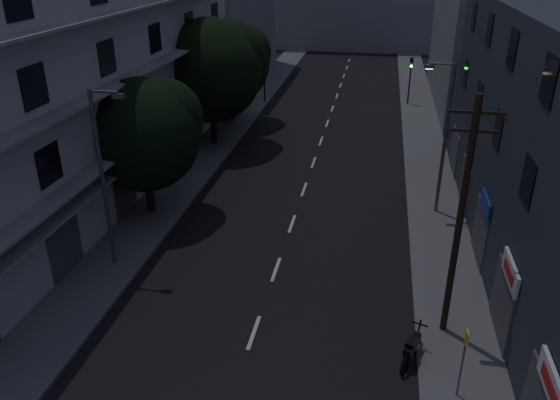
% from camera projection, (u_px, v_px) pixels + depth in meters
% --- Properties ---
extents(ground, '(160.00, 160.00, 0.00)m').
position_uv_depth(ground, '(314.00, 160.00, 37.09)').
color(ground, black).
rests_on(ground, ground).
extents(sidewalk_left, '(3.00, 90.00, 0.15)m').
position_uv_depth(sidewalk_left, '(208.00, 152.00, 38.28)').
color(sidewalk_left, '#565659').
rests_on(sidewalk_left, ground).
extents(sidewalk_right, '(3.00, 90.00, 0.15)m').
position_uv_depth(sidewalk_right, '(428.00, 166.00, 35.84)').
color(sidewalk_right, '#565659').
rests_on(sidewalk_right, ground).
extents(lane_markings, '(0.15, 60.50, 0.01)m').
position_uv_depth(lane_markings, '(324.00, 132.00, 42.65)').
color(lane_markings, beige).
rests_on(lane_markings, ground).
extents(building_left, '(7.00, 36.00, 14.00)m').
position_uv_depth(building_left, '(85.00, 71.00, 29.84)').
color(building_left, '#B3B4AE').
rests_on(building_left, ground).
extents(building_far_left, '(6.00, 20.00, 16.00)m').
position_uv_depth(building_far_left, '(228.00, 1.00, 56.11)').
color(building_far_left, slate).
rests_on(building_far_left, ground).
extents(building_far_right, '(6.00, 20.00, 13.00)m').
position_uv_depth(building_far_right, '(477.00, 30.00, 47.50)').
color(building_far_right, slate).
rests_on(building_far_right, ground).
extents(building_far_end, '(24.00, 8.00, 10.00)m').
position_uv_depth(building_far_end, '(356.00, 10.00, 75.01)').
color(building_far_end, slate).
rests_on(building_far_end, ground).
extents(tree_near, '(5.88, 5.88, 7.25)m').
position_uv_depth(tree_near, '(144.00, 130.00, 27.85)').
color(tree_near, black).
rests_on(tree_near, sidewalk_left).
extents(tree_mid, '(7.15, 7.15, 8.80)m').
position_uv_depth(tree_mid, '(212.00, 67.00, 37.59)').
color(tree_mid, black).
rests_on(tree_mid, sidewalk_left).
extents(tree_far, '(6.23, 6.23, 7.70)m').
position_uv_depth(tree_far, '(231.00, 60.00, 43.01)').
color(tree_far, black).
rests_on(tree_far, sidewalk_left).
extents(traffic_signal_far_right, '(0.28, 0.37, 4.10)m').
position_uv_depth(traffic_signal_far_right, '(411.00, 71.00, 48.39)').
color(traffic_signal_far_right, black).
rests_on(traffic_signal_far_right, sidewalk_right).
extents(traffic_signal_far_left, '(0.28, 0.37, 4.10)m').
position_uv_depth(traffic_signal_far_left, '(264.00, 70.00, 48.87)').
color(traffic_signal_far_left, black).
rests_on(traffic_signal_far_left, sidewalk_left).
extents(street_lamp_left_near, '(1.51, 0.25, 8.00)m').
position_uv_depth(street_lamp_left_near, '(104.00, 172.00, 23.03)').
color(street_lamp_left_near, '#585C5F').
rests_on(street_lamp_left_near, sidewalk_left).
extents(street_lamp_right, '(1.51, 0.25, 8.00)m').
position_uv_depth(street_lamp_right, '(444.00, 132.00, 27.83)').
color(street_lamp_right, '#5C5F64').
rests_on(street_lamp_right, sidewalk_right).
extents(street_lamp_left_far, '(1.51, 0.25, 8.00)m').
position_uv_depth(street_lamp_left_far, '(231.00, 69.00, 41.82)').
color(street_lamp_left_far, slate).
rests_on(street_lamp_left_far, sidewalk_left).
extents(utility_pole, '(1.80, 0.24, 9.00)m').
position_uv_depth(utility_pole, '(460.00, 217.00, 18.60)').
color(utility_pole, black).
rests_on(utility_pole, sidewalk_right).
extents(bus_stop_sign, '(0.06, 0.35, 2.52)m').
position_uv_depth(bus_stop_sign, '(464.00, 352.00, 16.85)').
color(bus_stop_sign, '#595B60').
rests_on(bus_stop_sign, sidewalk_right).
extents(motorcycle, '(0.95, 1.97, 1.32)m').
position_uv_depth(motorcycle, '(412.00, 349.00, 19.01)').
color(motorcycle, black).
rests_on(motorcycle, ground).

